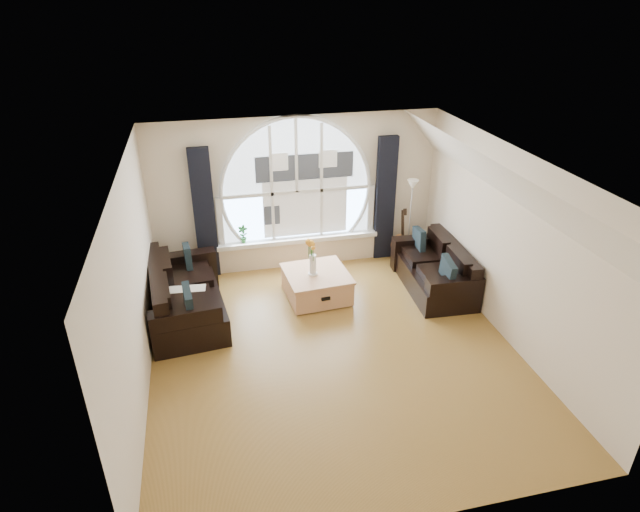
{
  "coord_description": "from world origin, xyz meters",
  "views": [
    {
      "loc": [
        -1.54,
        -5.84,
        4.61
      ],
      "look_at": [
        0.0,
        0.9,
        1.05
      ],
      "focal_mm": 29.78,
      "sensor_mm": 36.0,
      "label": 1
    }
  ],
  "objects_px": {
    "potted_plant": "(243,234)",
    "guitar": "(401,233)",
    "sofa_left": "(187,294)",
    "sofa_right": "(434,267)",
    "floor_lamp": "(410,223)",
    "coffee_chest": "(317,284)",
    "vase_flowers": "(313,253)"
  },
  "relations": [
    {
      "from": "coffee_chest",
      "to": "potted_plant",
      "type": "height_order",
      "value": "potted_plant"
    },
    {
      "from": "sofa_left",
      "to": "vase_flowers",
      "type": "xyz_separation_m",
      "value": [
        1.99,
        0.09,
        0.44
      ]
    },
    {
      "from": "sofa_right",
      "to": "coffee_chest",
      "type": "height_order",
      "value": "sofa_right"
    },
    {
      "from": "coffee_chest",
      "to": "vase_flowers",
      "type": "xyz_separation_m",
      "value": [
        -0.07,
        -0.04,
        0.59
      ]
    },
    {
      "from": "sofa_right",
      "to": "guitar",
      "type": "distance_m",
      "value": 1.15
    },
    {
      "from": "sofa_right",
      "to": "floor_lamp",
      "type": "bearing_deg",
      "value": 97.65
    },
    {
      "from": "sofa_left",
      "to": "guitar",
      "type": "relative_size",
      "value": 1.85
    },
    {
      "from": "sofa_left",
      "to": "potted_plant",
      "type": "xyz_separation_m",
      "value": [
        1.0,
        1.31,
        0.31
      ]
    },
    {
      "from": "sofa_right",
      "to": "potted_plant",
      "type": "bearing_deg",
      "value": 159.0
    },
    {
      "from": "potted_plant",
      "to": "floor_lamp",
      "type": "bearing_deg",
      "value": -7.06
    },
    {
      "from": "guitar",
      "to": "sofa_right",
      "type": "bearing_deg",
      "value": -78.28
    },
    {
      "from": "sofa_right",
      "to": "vase_flowers",
      "type": "height_order",
      "value": "vase_flowers"
    },
    {
      "from": "vase_flowers",
      "to": "floor_lamp",
      "type": "xyz_separation_m",
      "value": [
        1.96,
        0.85,
        -0.04
      ]
    },
    {
      "from": "floor_lamp",
      "to": "guitar",
      "type": "distance_m",
      "value": 0.32
    },
    {
      "from": "potted_plant",
      "to": "guitar",
      "type": "bearing_deg",
      "value": -4.26
    },
    {
      "from": "sofa_left",
      "to": "guitar",
      "type": "xyz_separation_m",
      "value": [
        3.86,
        1.1,
        0.13
      ]
    },
    {
      "from": "vase_flowers",
      "to": "guitar",
      "type": "relative_size",
      "value": 0.66
    },
    {
      "from": "floor_lamp",
      "to": "sofa_left",
      "type": "bearing_deg",
      "value": -166.49
    },
    {
      "from": "sofa_left",
      "to": "sofa_right",
      "type": "height_order",
      "value": "sofa_left"
    },
    {
      "from": "coffee_chest",
      "to": "floor_lamp",
      "type": "distance_m",
      "value": 2.13
    },
    {
      "from": "sofa_left",
      "to": "potted_plant",
      "type": "relative_size",
      "value": 6.02
    },
    {
      "from": "floor_lamp",
      "to": "guitar",
      "type": "xyz_separation_m",
      "value": [
        -0.09,
        0.15,
        -0.27
      ]
    },
    {
      "from": "sofa_left",
      "to": "coffee_chest",
      "type": "distance_m",
      "value": 2.07
    },
    {
      "from": "sofa_left",
      "to": "guitar",
      "type": "distance_m",
      "value": 4.01
    },
    {
      "from": "sofa_right",
      "to": "floor_lamp",
      "type": "height_order",
      "value": "floor_lamp"
    },
    {
      "from": "sofa_left",
      "to": "guitar",
      "type": "bearing_deg",
      "value": 10.0
    },
    {
      "from": "sofa_left",
      "to": "sofa_right",
      "type": "relative_size",
      "value": 1.12
    },
    {
      "from": "sofa_right",
      "to": "coffee_chest",
      "type": "bearing_deg",
      "value": 178.12
    },
    {
      "from": "guitar",
      "to": "vase_flowers",
      "type": "bearing_deg",
      "value": -148.55
    },
    {
      "from": "floor_lamp",
      "to": "potted_plant",
      "type": "distance_m",
      "value": 2.97
    },
    {
      "from": "sofa_left",
      "to": "floor_lamp",
      "type": "distance_m",
      "value": 4.08
    },
    {
      "from": "vase_flowers",
      "to": "guitar",
      "type": "distance_m",
      "value": 2.15
    }
  ]
}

